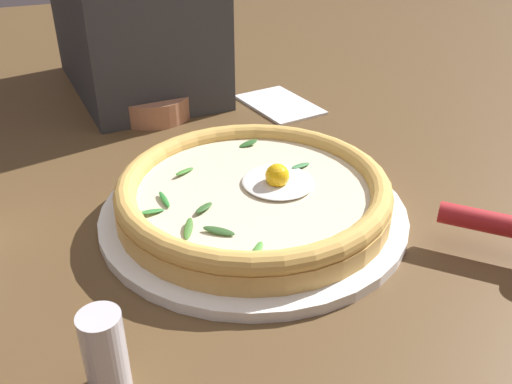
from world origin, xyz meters
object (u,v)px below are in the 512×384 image
object	(u,v)px
folded_napkin	(280,103)
pepper_shaker	(105,353)
side_bowl	(153,105)
pizza	(256,192)

from	to	relation	value
folded_napkin	pepper_shaker	xyz separation A→B (m)	(-0.47, 0.35, 0.03)
side_bowl	pepper_shaker	bearing A→B (deg)	163.47
side_bowl	pepper_shaker	world-z (taller)	pepper_shaker
pizza	folded_napkin	bearing A→B (deg)	-28.55
folded_napkin	pepper_shaker	world-z (taller)	pepper_shaker
pizza	side_bowl	distance (m)	0.33
pizza	folded_napkin	world-z (taller)	pizza
pizza	pepper_shaker	size ratio (longest dim) A/B	4.15
side_bowl	pepper_shaker	size ratio (longest dim) A/B	1.62
pizza	folded_napkin	size ratio (longest dim) A/B	2.12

